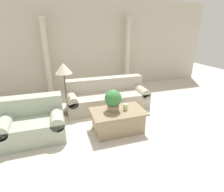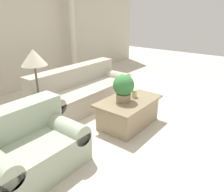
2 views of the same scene
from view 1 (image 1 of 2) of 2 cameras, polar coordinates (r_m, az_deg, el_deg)
The scene contains 10 objects.
ground_plane at distance 4.41m, azimuth -0.47°, elevation -8.59°, with size 16.00×16.00×0.00m, color beige.
wall_back at distance 6.72m, azimuth -8.44°, elevation 15.90°, with size 10.00×0.06×3.20m.
sofa_long at distance 5.12m, azimuth -1.69°, elevation -0.09°, with size 2.32×0.92×0.84m.
loveseat at distance 4.10m, azimuth -24.37°, elevation -7.67°, with size 1.26×0.92×0.84m.
coffee_table at distance 3.99m, azimuth 1.93°, elevation -7.93°, with size 1.19×0.75×0.49m.
potted_plant at distance 3.78m, azimuth 0.36°, elevation -1.21°, with size 0.37×0.37×0.48m.
pillar_candle at distance 3.89m, azimuth 4.41°, elevation -3.57°, with size 0.10×0.10×0.15m.
floor_lamp at distance 4.57m, azimuth -15.53°, elevation 7.97°, with size 0.42×0.42×1.40m.
column_left at distance 6.31m, azimuth -20.57°, elevation 11.83°, with size 0.27×0.27×2.56m.
column_right at distance 6.84m, azimuth 5.10°, elevation 13.67°, with size 0.27×0.27×2.56m.
Camera 1 is at (-1.15, -3.65, 2.18)m, focal length 28.00 mm.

